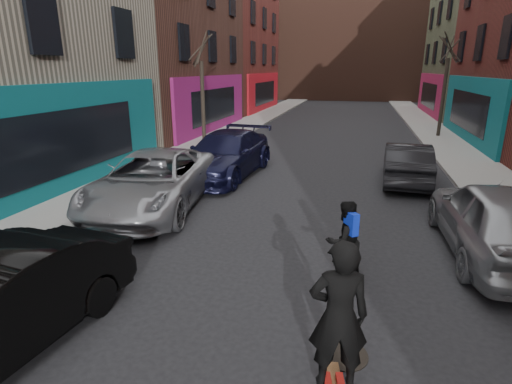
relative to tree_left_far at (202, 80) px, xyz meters
The scene contains 12 objects.
sidewalk_left 12.45m from the tree_left_far, 90.24° to the left, with size 2.50×84.00×0.13m, color gray.
sidewalk_right 17.61m from the tree_left_far, 43.95° to the left, with size 2.50×84.00×0.13m, color gray.
building_far 38.67m from the tree_left_far, 80.73° to the left, with size 40.00×10.00×14.00m, color #47281E.
tree_left_far is the anchor object (origin of this frame).
tree_right_far 13.78m from the tree_left_far, 25.82° to the left, with size 2.00×2.00×6.80m, color black, non-canonical shape.
parked_left_far 9.99m from the tree_left_far, 77.26° to the right, with size 2.70×5.85×1.63m, color gray.
parked_left_end 6.71m from the tree_left_far, 61.10° to the right, with size 2.32×5.70×1.65m, color black.
parked_right_far 15.27m from the tree_left_far, 44.19° to the right, with size 2.00×4.97×1.69m, color gray.
parked_right_end 10.98m from the tree_left_far, 26.31° to the right, with size 1.51×4.34×1.43m, color black.
skateboarder 17.24m from the tree_left_far, 63.16° to the right, with size 0.73×0.48×1.99m, color black.
pedestrian 14.74m from the tree_left_far, 58.03° to the right, with size 0.98×0.94×1.59m.
manhole 16.85m from the tree_left_far, 61.75° to the right, with size 0.70×0.70×0.01m, color black.
Camera 1 is at (1.58, -1.48, 3.93)m, focal length 28.00 mm.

